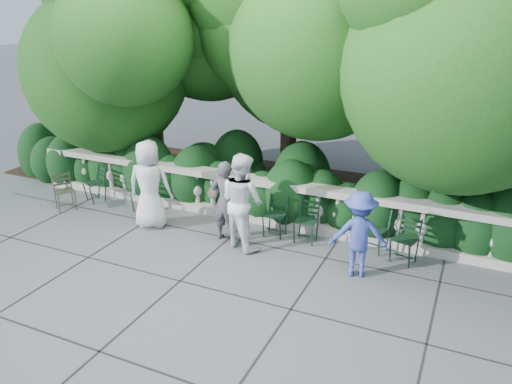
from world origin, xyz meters
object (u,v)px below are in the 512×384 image
at_px(chair_weathered, 69,211).
at_px(person_older_blue, 359,234).
at_px(chair_f, 370,253).
at_px(person_businessman, 150,184).
at_px(chair_e, 303,245).
at_px(chair_d, 399,265).
at_px(person_casual_man, 242,201).
at_px(chair_c, 272,238).
at_px(chair_a, 91,202).
at_px(person_woman_grey, 226,201).
at_px(chair_b, 141,213).

relative_size(chair_weathered, person_older_blue, 0.55).
xyz_separation_m(chair_f, chair_weathered, (-6.62, -0.85, 0.00)).
relative_size(chair_f, person_businessman, 0.45).
bearing_deg(person_older_blue, chair_e, -44.95).
distance_m(chair_d, person_casual_man, 3.07).
bearing_deg(chair_e, chair_c, 178.49).
bearing_deg(person_businessman, chair_a, -27.90).
height_order(chair_f, person_woman_grey, person_woman_grey).
relative_size(chair_e, person_businessman, 0.45).
relative_size(chair_a, chair_f, 1.00).
relative_size(chair_b, chair_c, 1.00).
distance_m(chair_e, person_casual_man, 1.50).
xyz_separation_m(chair_f, person_woman_grey, (-2.73, -0.60, 0.81)).
height_order(chair_weathered, person_casual_man, person_casual_man).
height_order(chair_weathered, person_older_blue, person_older_blue).
height_order(chair_c, person_woman_grey, person_woman_grey).
bearing_deg(chair_d, person_casual_man, -156.03).
bearing_deg(chair_f, chair_b, -160.84).
bearing_deg(person_woman_grey, chair_c, -154.54).
bearing_deg(chair_f, person_businessman, -154.77).
distance_m(chair_f, person_businessman, 4.59).
bearing_deg(person_older_blue, person_woman_grey, -21.62).
xyz_separation_m(chair_c, chair_e, (0.66, -0.01, 0.00)).
xyz_separation_m(chair_c, chair_f, (1.92, 0.19, 0.00)).
xyz_separation_m(chair_weathered, person_woman_grey, (3.89, 0.25, 0.81)).
distance_m(person_businessman, person_older_blue, 4.39).
bearing_deg(chair_d, chair_c, -166.63).
height_order(person_woman_grey, person_older_blue, person_woman_grey).
bearing_deg(person_woman_grey, person_older_blue, 172.71).
distance_m(person_woman_grey, person_older_blue, 2.69).
bearing_deg(chair_e, person_woman_grey, -165.29).
height_order(chair_d, person_businessman, person_businessman).
distance_m(chair_d, chair_e, 1.84).
height_order(chair_e, person_businessman, person_businessman).
relative_size(chair_b, chair_e, 1.00).
bearing_deg(person_older_blue, chair_weathered, -15.99).
distance_m(chair_b, chair_f, 5.09).
distance_m(person_businessman, person_casual_man, 2.12).
height_order(chair_c, person_casual_man, person_casual_man).
relative_size(chair_b, person_woman_grey, 0.52).
bearing_deg(person_casual_man, person_woman_grey, 7.52).
bearing_deg(person_woman_grey, chair_e, -166.19).
relative_size(person_woman_grey, person_casual_man, 0.88).
bearing_deg(chair_e, chair_a, 179.54).
bearing_deg(person_casual_man, person_businessman, 22.87).
xyz_separation_m(chair_a, person_older_blue, (6.50, -0.66, 0.76)).
distance_m(chair_weathered, person_businessman, 2.38).
xyz_separation_m(chair_b, chair_d, (5.66, 0.01, 0.00)).
height_order(chair_d, person_casual_man, person_casual_man).
bearing_deg(chair_d, chair_e, -166.67).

